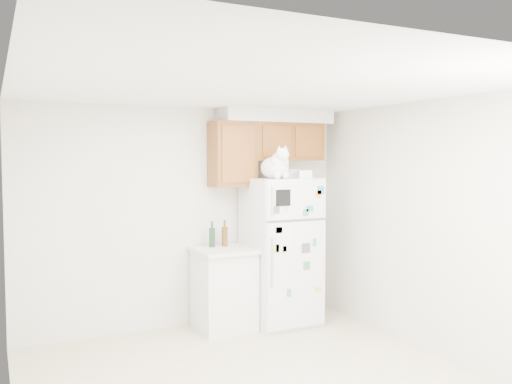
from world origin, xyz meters
TOP-DOWN VIEW (x-y plane):
  - room_shell at (0.12, 0.24)m, footprint 3.84×4.04m
  - refrigerator at (1.02, 1.61)m, footprint 0.76×0.78m
  - base_counter at (0.33, 1.68)m, footprint 0.64×0.64m
  - cat at (0.88, 1.46)m, footprint 0.36×0.53m
  - storage_box_back at (1.20, 1.70)m, footprint 0.20×0.16m
  - storage_box_front at (1.24, 1.45)m, footprint 0.17×0.15m
  - bottle_green at (0.24, 1.82)m, footprint 0.07×0.07m
  - bottle_amber at (0.39, 1.81)m, footprint 0.07×0.07m

SIDE VIEW (x-z plane):
  - base_counter at x=0.33m, z-range 0.00..0.92m
  - refrigerator at x=1.02m, z-range 0.00..1.70m
  - bottle_green at x=0.24m, z-range 0.92..1.22m
  - bottle_amber at x=0.39m, z-range 0.92..1.22m
  - room_shell at x=0.12m, z-range 0.41..2.93m
  - storage_box_front at x=1.24m, z-range 1.70..1.79m
  - storage_box_back at x=1.20m, z-range 1.70..1.80m
  - cat at x=0.88m, z-range 1.65..2.03m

